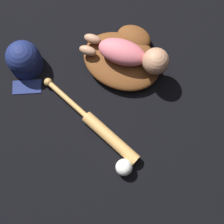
# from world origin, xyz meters

# --- Properties ---
(ground_plane) EXTENTS (6.00, 6.00, 0.00)m
(ground_plane) POSITION_xyz_m (0.00, 0.00, 0.00)
(ground_plane) COLOR black
(baseball_glove) EXTENTS (0.38, 0.35, 0.07)m
(baseball_glove) POSITION_xyz_m (0.02, 0.08, 0.04)
(baseball_glove) COLOR brown
(baseball_glove) RESTS_ON ground
(baby_figure) EXTENTS (0.40, 0.18, 0.12)m
(baby_figure) POSITION_xyz_m (0.06, 0.07, 0.12)
(baby_figure) COLOR #D16670
(baby_figure) RESTS_ON baseball_glove
(baseball_bat) EXTENTS (0.54, 0.15, 0.05)m
(baseball_bat) POSITION_xyz_m (0.10, -0.26, 0.03)
(baseball_bat) COLOR tan
(baseball_bat) RESTS_ON ground
(baseball) EXTENTS (0.07, 0.07, 0.07)m
(baseball) POSITION_xyz_m (0.27, -0.35, 0.04)
(baseball) COLOR white
(baseball) RESTS_ON ground
(baseball_cap) EXTENTS (0.21, 0.23, 0.15)m
(baseball_cap) POSITION_xyz_m (-0.35, -0.17, 0.06)
(baseball_cap) COLOR navy
(baseball_cap) RESTS_ON ground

